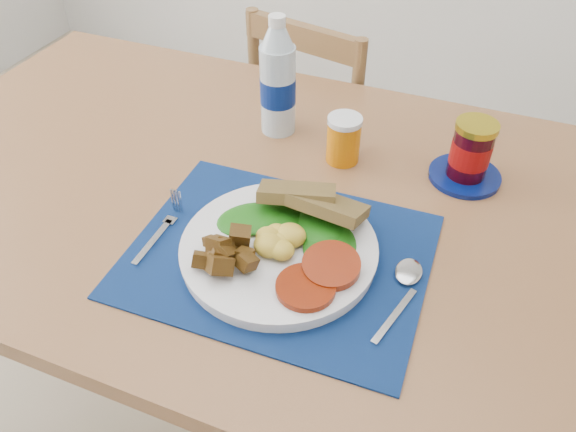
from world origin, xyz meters
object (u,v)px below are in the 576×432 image
(chair_far, at_px, (320,117))
(water_bottle, at_px, (278,83))
(juice_glass, at_px, (343,140))
(jam_on_saucer, at_px, (470,155))
(breakfast_plate, at_px, (274,245))

(chair_far, xyz_separation_m, water_bottle, (0.04, -0.42, 0.33))
(juice_glass, distance_m, jam_on_saucer, 0.24)
(water_bottle, bearing_deg, juice_glass, -18.74)
(juice_glass, bearing_deg, breakfast_plate, -94.02)
(chair_far, relative_size, jam_on_saucer, 7.59)
(breakfast_plate, bearing_deg, chair_far, 96.08)
(chair_far, xyz_separation_m, breakfast_plate, (0.18, -0.77, 0.25))
(water_bottle, distance_m, juice_glass, 0.18)
(breakfast_plate, relative_size, water_bottle, 1.27)
(breakfast_plate, bearing_deg, juice_glass, 78.75)
(breakfast_plate, distance_m, water_bottle, 0.39)
(breakfast_plate, height_order, water_bottle, water_bottle)
(breakfast_plate, bearing_deg, water_bottle, 104.22)
(chair_far, height_order, jam_on_saucer, chair_far)
(chair_far, height_order, water_bottle, chair_far)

